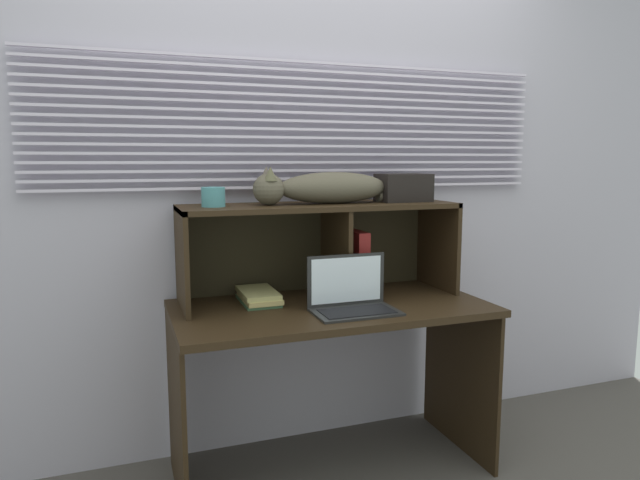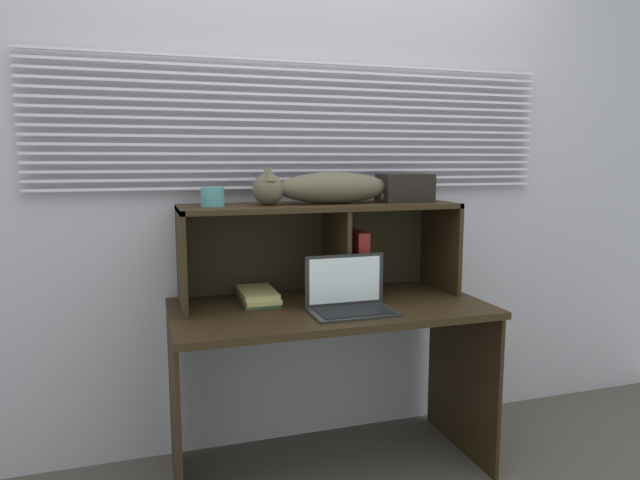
{
  "view_description": "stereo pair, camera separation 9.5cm",
  "coord_description": "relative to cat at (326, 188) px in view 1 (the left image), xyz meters",
  "views": [
    {
      "loc": [
        -0.83,
        -2.01,
        1.37
      ],
      "look_at": [
        0.0,
        0.32,
        1.01
      ],
      "focal_mm": 31.56,
      "sensor_mm": 36.0,
      "label": 1
    },
    {
      "loc": [
        -0.74,
        -2.04,
        1.37
      ],
      "look_at": [
        0.0,
        0.32,
        1.01
      ],
      "focal_mm": 31.56,
      "sensor_mm": 36.0,
      "label": 2
    }
  ],
  "objects": [
    {
      "name": "storage_box",
      "position": [
        0.38,
        0.0,
        -0.0
      ],
      "size": [
        0.24,
        0.15,
        0.13
      ],
      "primitive_type": "cube",
      "color": "black",
      "rests_on": "hutch_shelf_unit"
    },
    {
      "name": "hutch_shelf_unit",
      "position": [
        -0.02,
        0.03,
        -0.19
      ],
      "size": [
        1.22,
        0.37,
        0.42
      ],
      "color": "black",
      "rests_on": "desk"
    },
    {
      "name": "book_stack",
      "position": [
        -0.31,
        0.0,
        -0.46
      ],
      "size": [
        0.15,
        0.27,
        0.05
      ],
      "color": "#446B47",
      "rests_on": "desk"
    },
    {
      "name": "desk",
      "position": [
        -0.03,
        -0.14,
        -0.64
      ],
      "size": [
        1.33,
        0.67,
        0.75
      ],
      "color": "black",
      "rests_on": "ground"
    },
    {
      "name": "small_basket",
      "position": [
        -0.49,
        0.0,
        -0.03
      ],
      "size": [
        0.1,
        0.1,
        0.08
      ],
      "primitive_type": "cylinder",
      "color": "teal",
      "rests_on": "hutch_shelf_unit"
    },
    {
      "name": "cat",
      "position": [
        0.0,
        0.0,
        0.0
      ],
      "size": [
        0.84,
        0.17,
        0.16
      ],
      "color": "brown",
      "rests_on": "hutch_shelf_unit"
    },
    {
      "name": "back_panel_with_blinds",
      "position": [
        -0.03,
        0.23,
        0.01
      ],
      "size": [
        4.4,
        0.08,
        2.5
      ],
      "color": "#B0A9B9",
      "rests_on": "ground"
    },
    {
      "name": "laptop",
      "position": [
        0.02,
        -0.26,
        -0.44
      ],
      "size": [
        0.34,
        0.21,
        0.22
      ],
      "color": "#242424",
      "rests_on": "desk"
    },
    {
      "name": "binder_upright",
      "position": [
        0.14,
        0.0,
        -0.34
      ],
      "size": [
        0.05,
        0.25,
        0.3
      ],
      "primitive_type": "cube",
      "color": "maroon",
      "rests_on": "desk"
    }
  ]
}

